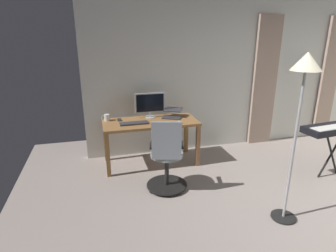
{
  "coord_description": "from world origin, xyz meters",
  "views": [
    {
      "loc": [
        2.57,
        1.72,
        2.02
      ],
      "look_at": [
        1.62,
        -1.82,
        0.82
      ],
      "focal_mm": 29.63,
      "sensor_mm": 36.0,
      "label": 1
    }
  ],
  "objects_px": {
    "office_chair": "(167,159)",
    "computer_monitor": "(150,104)",
    "computer_mouse": "(180,122)",
    "floor_lamp": "(303,86)",
    "computer_keyboard": "(134,123)",
    "cell_phone_face_up": "(119,120)",
    "mug_tea": "(107,118)",
    "desk": "(150,127)",
    "laptop": "(172,114)"
  },
  "relations": [
    {
      "from": "office_chair",
      "to": "floor_lamp",
      "type": "height_order",
      "value": "floor_lamp"
    },
    {
      "from": "desk",
      "to": "office_chair",
      "type": "height_order",
      "value": "office_chair"
    },
    {
      "from": "laptop",
      "to": "office_chair",
      "type": "bearing_deg",
      "value": 97.5
    },
    {
      "from": "desk",
      "to": "computer_keyboard",
      "type": "xyz_separation_m",
      "value": [
        0.27,
        0.08,
        0.1
      ]
    },
    {
      "from": "computer_keyboard",
      "to": "mug_tea",
      "type": "relative_size",
      "value": 3.25
    },
    {
      "from": "cell_phone_face_up",
      "to": "computer_mouse",
      "type": "bearing_deg",
      "value": 150.98
    },
    {
      "from": "desk",
      "to": "computer_monitor",
      "type": "height_order",
      "value": "computer_monitor"
    },
    {
      "from": "office_chair",
      "to": "computer_monitor",
      "type": "bearing_deg",
      "value": 104.75
    },
    {
      "from": "computer_monitor",
      "to": "computer_keyboard",
      "type": "xyz_separation_m",
      "value": [
        0.32,
        0.3,
        -0.22
      ]
    },
    {
      "from": "computer_mouse",
      "to": "computer_keyboard",
      "type": "bearing_deg",
      "value": -11.75
    },
    {
      "from": "desk",
      "to": "floor_lamp",
      "type": "height_order",
      "value": "floor_lamp"
    },
    {
      "from": "desk",
      "to": "computer_monitor",
      "type": "distance_m",
      "value": 0.39
    },
    {
      "from": "computer_monitor",
      "to": "computer_keyboard",
      "type": "distance_m",
      "value": 0.49
    },
    {
      "from": "desk",
      "to": "cell_phone_face_up",
      "type": "height_order",
      "value": "cell_phone_face_up"
    },
    {
      "from": "office_chair",
      "to": "laptop",
      "type": "height_order",
      "value": "office_chair"
    },
    {
      "from": "floor_lamp",
      "to": "cell_phone_face_up",
      "type": "bearing_deg",
      "value": -50.82
    },
    {
      "from": "computer_monitor",
      "to": "floor_lamp",
      "type": "xyz_separation_m",
      "value": [
        -1.14,
        2.06,
        0.59
      ]
    },
    {
      "from": "computer_keyboard",
      "to": "computer_mouse",
      "type": "distance_m",
      "value": 0.7
    },
    {
      "from": "computer_monitor",
      "to": "desk",
      "type": "bearing_deg",
      "value": 78.7
    },
    {
      "from": "office_chair",
      "to": "computer_monitor",
      "type": "height_order",
      "value": "computer_monitor"
    },
    {
      "from": "laptop",
      "to": "computer_mouse",
      "type": "height_order",
      "value": "laptop"
    },
    {
      "from": "cell_phone_face_up",
      "to": "computer_monitor",
      "type": "bearing_deg",
      "value": 179.47
    },
    {
      "from": "computer_monitor",
      "to": "computer_keyboard",
      "type": "relative_size",
      "value": 1.14
    },
    {
      "from": "office_chair",
      "to": "mug_tea",
      "type": "distance_m",
      "value": 1.34
    },
    {
      "from": "computer_keyboard",
      "to": "floor_lamp",
      "type": "xyz_separation_m",
      "value": [
        -1.46,
        1.76,
        0.8
      ]
    },
    {
      "from": "laptop",
      "to": "cell_phone_face_up",
      "type": "xyz_separation_m",
      "value": [
        0.86,
        -0.07,
        -0.05
      ]
    },
    {
      "from": "desk",
      "to": "cell_phone_face_up",
      "type": "xyz_separation_m",
      "value": [
        0.47,
        -0.18,
        0.1
      ]
    },
    {
      "from": "computer_keyboard",
      "to": "cell_phone_face_up",
      "type": "xyz_separation_m",
      "value": [
        0.2,
        -0.27,
        -0.01
      ]
    },
    {
      "from": "computer_monitor",
      "to": "mug_tea",
      "type": "bearing_deg",
      "value": 1.47
    },
    {
      "from": "office_chair",
      "to": "floor_lamp",
      "type": "bearing_deg",
      "value": -24.12
    },
    {
      "from": "computer_mouse",
      "to": "floor_lamp",
      "type": "xyz_separation_m",
      "value": [
        -0.77,
        1.62,
        0.8
      ]
    },
    {
      "from": "cell_phone_face_up",
      "to": "desk",
      "type": "bearing_deg",
      "value": 154.42
    },
    {
      "from": "office_chair",
      "to": "laptop",
      "type": "relative_size",
      "value": 2.48
    },
    {
      "from": "floor_lamp",
      "to": "office_chair",
      "type": "bearing_deg",
      "value": -39.45
    },
    {
      "from": "desk",
      "to": "office_chair",
      "type": "distance_m",
      "value": 0.91
    },
    {
      "from": "laptop",
      "to": "cell_phone_face_up",
      "type": "relative_size",
      "value": 2.86
    },
    {
      "from": "desk",
      "to": "floor_lamp",
      "type": "xyz_separation_m",
      "value": [
        -1.19,
        1.85,
        0.91
      ]
    },
    {
      "from": "mug_tea",
      "to": "desk",
      "type": "bearing_deg",
      "value": 163.38
    },
    {
      "from": "computer_monitor",
      "to": "cell_phone_face_up",
      "type": "distance_m",
      "value": 0.56
    },
    {
      "from": "computer_monitor",
      "to": "cell_phone_face_up",
      "type": "height_order",
      "value": "computer_monitor"
    },
    {
      "from": "desk",
      "to": "floor_lamp",
      "type": "distance_m",
      "value": 2.37
    },
    {
      "from": "computer_monitor",
      "to": "laptop",
      "type": "relative_size",
      "value": 1.2
    },
    {
      "from": "laptop",
      "to": "computer_mouse",
      "type": "relative_size",
      "value": 4.12
    },
    {
      "from": "laptop",
      "to": "computer_keyboard",
      "type": "bearing_deg",
      "value": 43.54
    },
    {
      "from": "office_chair",
      "to": "computer_mouse",
      "type": "relative_size",
      "value": 10.21
    },
    {
      "from": "cell_phone_face_up",
      "to": "mug_tea",
      "type": "distance_m",
      "value": 0.2
    },
    {
      "from": "laptop",
      "to": "mug_tea",
      "type": "height_order",
      "value": "laptop"
    },
    {
      "from": "computer_mouse",
      "to": "mug_tea",
      "type": "xyz_separation_m",
      "value": [
        1.08,
        -0.42,
        0.03
      ]
    },
    {
      "from": "computer_mouse",
      "to": "cell_phone_face_up",
      "type": "relative_size",
      "value": 0.69
    },
    {
      "from": "laptop",
      "to": "floor_lamp",
      "type": "bearing_deg",
      "value": 139.29
    }
  ]
}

